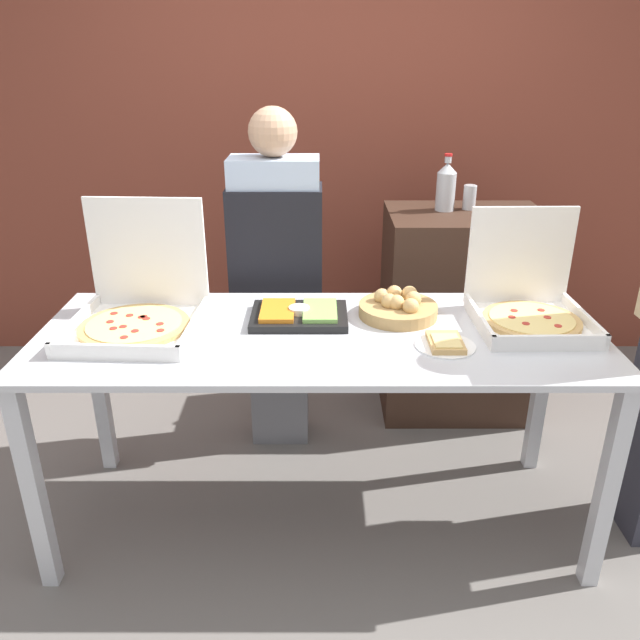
{
  "coord_description": "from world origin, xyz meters",
  "views": [
    {
      "loc": [
        -0.0,
        -2.14,
        1.86
      ],
      "look_at": [
        0.0,
        0.0,
        0.92
      ],
      "focal_mm": 35.0,
      "sensor_mm": 36.0,
      "label": 1
    }
  ],
  "objects_px": {
    "pizza_box_near_right": "(138,307)",
    "person_server_vest": "(276,268)",
    "paper_plate_front_center": "(445,343)",
    "soda_bottle": "(446,186)",
    "bread_basket": "(398,307)",
    "soda_can_silver": "(469,197)",
    "pizza_box_far_left": "(528,304)",
    "veggie_tray": "(299,314)"
  },
  "relations": [
    {
      "from": "pizza_box_near_right",
      "to": "person_server_vest",
      "type": "height_order",
      "value": "person_server_vest"
    },
    {
      "from": "paper_plate_front_center",
      "to": "soda_bottle",
      "type": "bearing_deg",
      "value": 80.71
    },
    {
      "from": "paper_plate_front_center",
      "to": "soda_bottle",
      "type": "xyz_separation_m",
      "value": [
        0.19,
        1.13,
        0.33
      ]
    },
    {
      "from": "paper_plate_front_center",
      "to": "bread_basket",
      "type": "bearing_deg",
      "value": 116.15
    },
    {
      "from": "bread_basket",
      "to": "person_server_vest",
      "type": "xyz_separation_m",
      "value": [
        -0.52,
        0.47,
        0.01
      ]
    },
    {
      "from": "paper_plate_front_center",
      "to": "soda_can_silver",
      "type": "relative_size",
      "value": 1.76
    },
    {
      "from": "pizza_box_near_right",
      "to": "paper_plate_front_center",
      "type": "relative_size",
      "value": 2.31
    },
    {
      "from": "pizza_box_far_left",
      "to": "bread_basket",
      "type": "bearing_deg",
      "value": 171.91
    },
    {
      "from": "paper_plate_front_center",
      "to": "soda_can_silver",
      "type": "height_order",
      "value": "soda_can_silver"
    },
    {
      "from": "paper_plate_front_center",
      "to": "soda_bottle",
      "type": "distance_m",
      "value": 1.2
    },
    {
      "from": "pizza_box_far_left",
      "to": "paper_plate_front_center",
      "type": "distance_m",
      "value": 0.42
    },
    {
      "from": "veggie_tray",
      "to": "paper_plate_front_center",
      "type": "bearing_deg",
      "value": -24.43
    },
    {
      "from": "soda_bottle",
      "to": "soda_can_silver",
      "type": "height_order",
      "value": "soda_bottle"
    },
    {
      "from": "pizza_box_near_right",
      "to": "pizza_box_far_left",
      "type": "bearing_deg",
      "value": 4.55
    },
    {
      "from": "soda_can_silver",
      "to": "pizza_box_near_right",
      "type": "bearing_deg",
      "value": -146.03
    },
    {
      "from": "pizza_box_near_right",
      "to": "bread_basket",
      "type": "relative_size",
      "value": 1.61
    },
    {
      "from": "veggie_tray",
      "to": "pizza_box_near_right",
      "type": "bearing_deg",
      "value": -173.71
    },
    {
      "from": "pizza_box_far_left",
      "to": "bread_basket",
      "type": "relative_size",
      "value": 1.41
    },
    {
      "from": "pizza_box_near_right",
      "to": "soda_can_silver",
      "type": "distance_m",
      "value": 1.77
    },
    {
      "from": "paper_plate_front_center",
      "to": "person_server_vest",
      "type": "relative_size",
      "value": 0.13
    },
    {
      "from": "paper_plate_front_center",
      "to": "person_server_vest",
      "type": "bearing_deg",
      "value": 131.03
    },
    {
      "from": "paper_plate_front_center",
      "to": "soda_can_silver",
      "type": "xyz_separation_m",
      "value": [
        0.31,
        1.16,
        0.27
      ]
    },
    {
      "from": "paper_plate_front_center",
      "to": "bread_basket",
      "type": "distance_m",
      "value": 0.31
    },
    {
      "from": "pizza_box_far_left",
      "to": "soda_can_silver",
      "type": "distance_m",
      "value": 0.96
    },
    {
      "from": "pizza_box_far_left",
      "to": "soda_can_silver",
      "type": "xyz_separation_m",
      "value": [
        -0.04,
        0.94,
        0.21
      ]
    },
    {
      "from": "veggie_tray",
      "to": "person_server_vest",
      "type": "distance_m",
      "value": 0.52
    },
    {
      "from": "pizza_box_near_right",
      "to": "bread_basket",
      "type": "xyz_separation_m",
      "value": [
        1.01,
        0.11,
        -0.04
      ]
    },
    {
      "from": "soda_bottle",
      "to": "soda_can_silver",
      "type": "relative_size",
      "value": 2.29
    },
    {
      "from": "pizza_box_far_left",
      "to": "paper_plate_front_center",
      "type": "xyz_separation_m",
      "value": [
        -0.36,
        -0.22,
        -0.06
      ]
    },
    {
      "from": "pizza_box_far_left",
      "to": "veggie_tray",
      "type": "xyz_separation_m",
      "value": [
        -0.89,
        0.02,
        -0.05
      ]
    },
    {
      "from": "bread_basket",
      "to": "pizza_box_far_left",
      "type": "bearing_deg",
      "value": -7.05
    },
    {
      "from": "pizza_box_near_right",
      "to": "veggie_tray",
      "type": "relative_size",
      "value": 1.33
    },
    {
      "from": "soda_bottle",
      "to": "paper_plate_front_center",
      "type": "bearing_deg",
      "value": -99.29
    },
    {
      "from": "paper_plate_front_center",
      "to": "soda_bottle",
      "type": "height_order",
      "value": "soda_bottle"
    },
    {
      "from": "pizza_box_far_left",
      "to": "person_server_vest",
      "type": "height_order",
      "value": "person_server_vest"
    },
    {
      "from": "veggie_tray",
      "to": "soda_bottle",
      "type": "xyz_separation_m",
      "value": [
        0.72,
        0.89,
        0.32
      ]
    },
    {
      "from": "soda_can_silver",
      "to": "person_server_vest",
      "type": "bearing_deg",
      "value": -157.25
    },
    {
      "from": "pizza_box_near_right",
      "to": "veggie_tray",
      "type": "xyz_separation_m",
      "value": [
        0.61,
        0.07,
        -0.06
      ]
    },
    {
      "from": "veggie_tray",
      "to": "soda_bottle",
      "type": "height_order",
      "value": "soda_bottle"
    },
    {
      "from": "pizza_box_near_right",
      "to": "soda_can_silver",
      "type": "height_order",
      "value": "pizza_box_near_right"
    },
    {
      "from": "pizza_box_far_left",
      "to": "bread_basket",
      "type": "distance_m",
      "value": 0.5
    },
    {
      "from": "bread_basket",
      "to": "soda_can_silver",
      "type": "distance_m",
      "value": 1.02
    }
  ]
}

